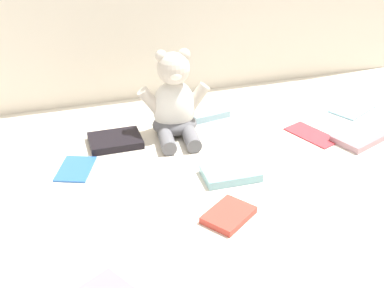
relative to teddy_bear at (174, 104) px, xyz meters
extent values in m
plane|color=silver|center=(-0.04, -0.14, -0.08)|extent=(3.20, 3.20, 0.00)
ellipsoid|color=white|center=(0.00, 0.01, -0.01)|extent=(0.12, 0.10, 0.14)
ellipsoid|color=slate|center=(0.00, 0.00, -0.06)|extent=(0.13, 0.11, 0.05)
sphere|color=beige|center=(0.00, 0.00, 0.10)|extent=(0.09, 0.09, 0.08)
ellipsoid|color=white|center=(0.00, -0.03, 0.09)|extent=(0.04, 0.03, 0.02)
sphere|color=beige|center=(-0.03, 0.02, 0.13)|extent=(0.03, 0.03, 0.03)
sphere|color=beige|center=(0.03, 0.01, 0.13)|extent=(0.03, 0.03, 0.03)
cylinder|color=beige|center=(-0.06, 0.01, 0.01)|extent=(0.07, 0.04, 0.08)
cylinder|color=beige|center=(0.06, 0.00, 0.01)|extent=(0.07, 0.04, 0.08)
cylinder|color=slate|center=(-0.04, -0.07, -0.07)|extent=(0.05, 0.08, 0.04)
cylinder|color=slate|center=(0.02, -0.07, -0.07)|extent=(0.05, 0.08, 0.04)
cube|color=black|center=(-0.16, -0.01, -0.07)|extent=(0.13, 0.10, 0.02)
cube|color=#C74134|center=(0.01, -0.38, -0.08)|extent=(0.12, 0.12, 0.01)
cube|color=#85C0CC|center=(0.06, -0.24, -0.07)|extent=(0.13, 0.08, 0.02)
cube|color=#C3353F|center=(0.34, -0.12, -0.08)|extent=(0.11, 0.15, 0.01)
cube|color=blue|center=(-0.27, -0.10, -0.08)|extent=(0.11, 0.13, 0.01)
cube|color=#85BAD4|center=(0.53, -0.02, -0.08)|extent=(0.15, 0.13, 0.01)
cube|color=#8EB8CC|center=(0.11, 0.08, -0.07)|extent=(0.12, 0.10, 0.02)
cube|color=#AB818B|center=(0.44, -0.18, -0.08)|extent=(0.15, 0.13, 0.02)
camera|label=1|loc=(-0.30, -1.12, 0.54)|focal=46.78mm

